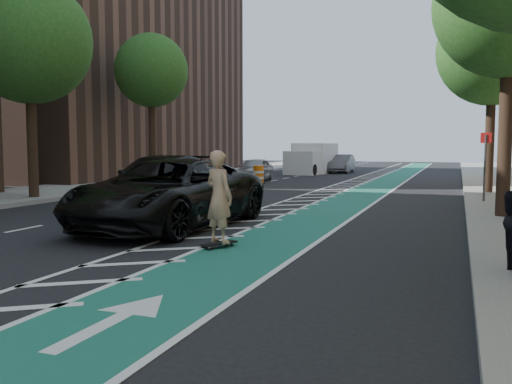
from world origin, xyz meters
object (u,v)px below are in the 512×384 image
at_px(barrel_a, 147,189).
at_px(suv_far, 161,182).
at_px(skateboarder, 219,197).
at_px(suv_near, 169,193).

bearing_deg(barrel_a, suv_far, -46.03).
relative_size(skateboarder, suv_near, 0.30).
distance_m(suv_near, suv_far, 4.27).
relative_size(suv_far, barrel_a, 6.20).
bearing_deg(barrel_a, skateboarder, -49.48).
height_order(skateboarder, barrel_a, skateboarder).
distance_m(skateboarder, suv_far, 7.31).
bearing_deg(skateboarder, suv_far, -26.94).
distance_m(suv_near, barrel_a, 6.34).
height_order(suv_near, barrel_a, suv_near).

